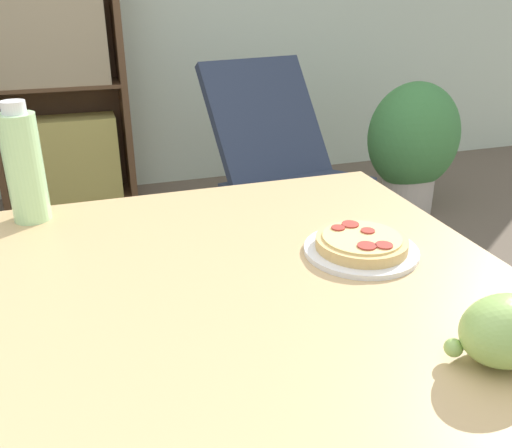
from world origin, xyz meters
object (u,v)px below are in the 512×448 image
potted_plant_floor (413,144)px  pizza_on_plate (361,245)px  grape_bunch (506,331)px  lounge_chair_far (282,192)px  bookshelf (59,96)px  drink_bottle (24,166)px

potted_plant_floor → pizza_on_plate: bearing=-126.5°
grape_bunch → potted_plant_floor: 2.44m
pizza_on_plate → grape_bunch: bearing=-85.7°
pizza_on_plate → lounge_chair_far: size_ratio=0.24×
lounge_chair_far → bookshelf: size_ratio=0.64×
potted_plant_floor → drink_bottle: bearing=-143.7°
drink_bottle → potted_plant_floor: 2.36m
pizza_on_plate → bookshelf: bearing=102.7°
grape_bunch → drink_bottle: (-0.61, 0.69, 0.07)m
grape_bunch → bookshelf: 2.89m
lounge_chair_far → potted_plant_floor: size_ratio=1.18×
lounge_chair_far → bookshelf: bearing=125.1°
pizza_on_plate → potted_plant_floor: pizza_on_plate is taller
lounge_chair_far → bookshelf: 1.43m
pizza_on_plate → grape_bunch: size_ratio=1.51×
pizza_on_plate → drink_bottle: size_ratio=0.85×
grape_bunch → lounge_chair_far: (0.41, 1.86, -0.53)m
bookshelf → potted_plant_floor: size_ratio=1.87×
drink_bottle → lounge_chair_far: 1.66m
potted_plant_floor → bookshelf: bearing=157.3°
bookshelf → potted_plant_floor: bookshelf is taller
bookshelf → lounge_chair_far: bearing=-44.1°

